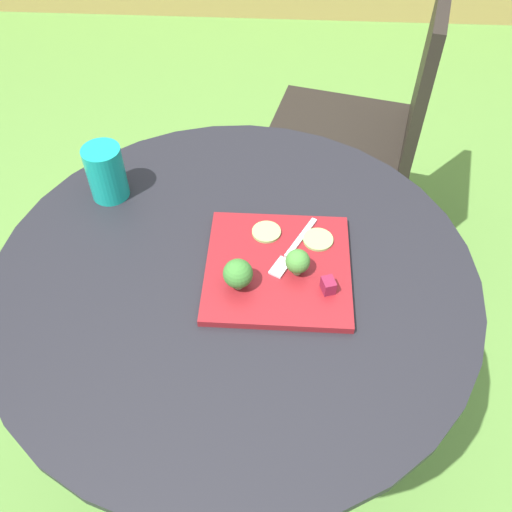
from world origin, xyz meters
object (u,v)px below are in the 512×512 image
object	(u,v)px
salad_plate	(278,268)
fork	(291,251)
patio_chair	(375,118)
drinking_glass	(107,175)

from	to	relation	value
salad_plate	fork	distance (m)	0.04
fork	patio_chair	bearing A→B (deg)	71.40
patio_chair	fork	size ratio (longest dim) A/B	6.24
salad_plate	patio_chair	bearing A→B (deg)	70.64
patio_chair	salad_plate	xyz separation A→B (m)	(-0.26, -0.75, 0.20)
salad_plate	fork	world-z (taller)	fork
patio_chair	fork	world-z (taller)	patio_chair
drinking_glass	fork	world-z (taller)	drinking_glass
fork	salad_plate	bearing A→B (deg)	-123.78
drinking_glass	fork	size ratio (longest dim) A/B	0.78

